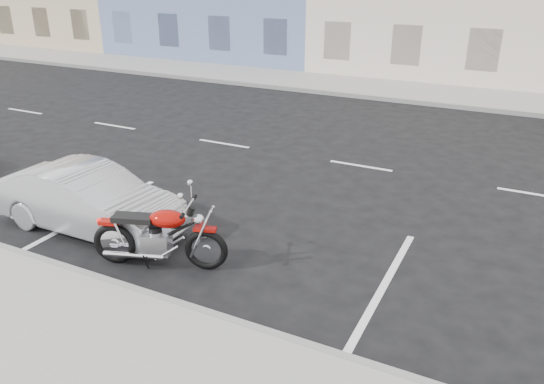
% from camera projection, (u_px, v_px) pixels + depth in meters
% --- Properties ---
extents(ground, '(120.00, 120.00, 0.00)m').
position_uv_depth(ground, '(443.00, 179.00, 12.42)').
color(ground, black).
rests_on(ground, ground).
extents(sidewalk_far, '(80.00, 3.40, 0.15)m').
position_uv_depth(sidewalk_far, '(356.00, 86.00, 21.60)').
color(sidewalk_far, gray).
rests_on(sidewalk_far, ground).
extents(curb_near, '(80.00, 0.12, 0.16)m').
position_uv_depth(curb_near, '(53.00, 266.00, 8.71)').
color(curb_near, gray).
rests_on(curb_near, ground).
extents(curb_far, '(80.00, 0.12, 0.16)m').
position_uv_depth(curb_far, '(342.00, 94.00, 20.20)').
color(curb_far, gray).
rests_on(curb_far, ground).
extents(motorcycle, '(2.20, 1.02, 1.15)m').
position_uv_depth(motorcycle, '(208.00, 241.00, 8.56)').
color(motorcycle, black).
rests_on(motorcycle, ground).
extents(sedan_silver, '(3.72, 1.32, 1.22)m').
position_uv_depth(sedan_silver, '(90.00, 200.00, 9.85)').
color(sedan_silver, '#B1B4BA').
rests_on(sedan_silver, ground).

